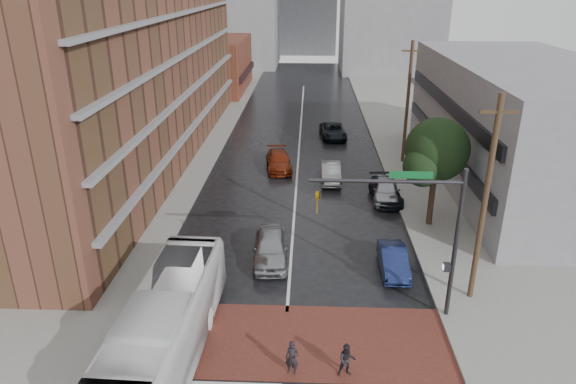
# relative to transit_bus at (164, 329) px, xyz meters

# --- Properties ---
(ground) EXTENTS (160.00, 160.00, 0.00)m
(ground) POSITION_rel_transit_bus_xyz_m (4.68, 1.00, -1.58)
(ground) COLOR black
(ground) RESTS_ON ground
(crosswalk) EXTENTS (14.00, 5.00, 0.02)m
(crosswalk) POSITION_rel_transit_bus_xyz_m (4.68, 1.50, -1.57)
(crosswalk) COLOR maroon
(crosswalk) RESTS_ON ground
(sidewalk_west) EXTENTS (9.00, 90.00, 0.15)m
(sidewalk_west) POSITION_rel_transit_bus_xyz_m (-6.82, 26.00, -1.51)
(sidewalk_west) COLOR gray
(sidewalk_west) RESTS_ON ground
(sidewalk_east) EXTENTS (9.00, 90.00, 0.15)m
(sidewalk_east) POSITION_rel_transit_bus_xyz_m (16.18, 26.00, -1.51)
(sidewalk_east) COLOR gray
(sidewalk_east) RESTS_ON ground
(storefront_west) EXTENTS (8.00, 16.00, 7.00)m
(storefront_west) POSITION_rel_transit_bus_xyz_m (-7.32, 55.00, 1.92)
(storefront_west) COLOR brown
(storefront_west) RESTS_ON ground
(building_east) EXTENTS (11.00, 26.00, 9.00)m
(building_east) POSITION_rel_transit_bus_xyz_m (21.18, 21.00, 2.92)
(building_east) COLOR gray
(building_east) RESTS_ON ground
(street_tree) EXTENTS (4.20, 4.10, 6.90)m
(street_tree) POSITION_rel_transit_bus_xyz_m (13.20, 13.03, 3.15)
(street_tree) COLOR #332319
(street_tree) RESTS_ON ground
(signal_mast) EXTENTS (6.50, 0.30, 7.20)m
(signal_mast) POSITION_rel_transit_bus_xyz_m (10.53, 3.50, 3.15)
(signal_mast) COLOR #2D2D33
(signal_mast) RESTS_ON ground
(utility_pole_near) EXTENTS (1.60, 0.26, 10.00)m
(utility_pole_near) POSITION_rel_transit_bus_xyz_m (13.48, 5.00, 3.55)
(utility_pole_near) COLOR #473321
(utility_pole_near) RESTS_ON ground
(utility_pole_far) EXTENTS (1.60, 0.26, 10.00)m
(utility_pole_far) POSITION_rel_transit_bus_xyz_m (13.48, 25.00, 3.55)
(utility_pole_far) COLOR #473321
(utility_pole_far) RESTS_ON ground
(transit_bus) EXTENTS (3.04, 11.46, 3.17)m
(transit_bus) POSITION_rel_transit_bus_xyz_m (0.00, 0.00, 0.00)
(transit_bus) COLOR white
(transit_bus) RESTS_ON ground
(pedestrian_a) EXTENTS (0.61, 0.47, 1.48)m
(pedestrian_a) POSITION_rel_transit_bus_xyz_m (5.06, -0.50, -0.84)
(pedestrian_a) COLOR black
(pedestrian_a) RESTS_ON ground
(pedestrian_b) EXTENTS (0.76, 0.63, 1.44)m
(pedestrian_b) POSITION_rel_transit_bus_xyz_m (7.17, -0.50, -0.87)
(pedestrian_b) COLOR black
(pedestrian_b) RESTS_ON ground
(car_travel_a) EXTENTS (2.16, 4.75, 1.58)m
(car_travel_a) POSITION_rel_transit_bus_xyz_m (3.56, 8.24, -0.79)
(car_travel_a) COLOR #9C9EA3
(car_travel_a) RESTS_ON ground
(car_travel_b) EXTENTS (1.52, 4.20, 1.38)m
(car_travel_b) POSITION_rel_transit_bus_xyz_m (7.27, 20.47, -0.90)
(car_travel_b) COLOR #A8A9B0
(car_travel_b) RESTS_ON ground
(car_travel_c) EXTENTS (2.55, 4.96, 1.38)m
(car_travel_c) POSITION_rel_transit_bus_xyz_m (3.14, 23.01, -0.90)
(car_travel_c) COLOR maroon
(car_travel_c) RESTS_ON ground
(suv_travel) EXTENTS (2.71, 5.13, 1.37)m
(suv_travel) POSITION_rel_transit_bus_xyz_m (7.91, 32.22, -0.90)
(suv_travel) COLOR black
(suv_travel) RESTS_ON ground
(car_parked_near) EXTENTS (1.35, 3.85, 1.27)m
(car_parked_near) POSITION_rel_transit_bus_xyz_m (10.11, 7.41, -0.95)
(car_parked_near) COLOR #16204D
(car_parked_near) RESTS_ON ground
(car_parked_mid) EXTENTS (2.14, 4.66, 1.32)m
(car_parked_mid) POSITION_rel_transit_bus_xyz_m (10.98, 17.00, -0.92)
(car_parked_mid) COLOR black
(car_parked_mid) RESTS_ON ground
(car_parked_far) EXTENTS (2.09, 4.45, 1.47)m
(car_parked_far) POSITION_rel_transit_bus_xyz_m (10.98, 17.00, -0.85)
(car_parked_far) COLOR #A2A4AA
(car_parked_far) RESTS_ON ground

